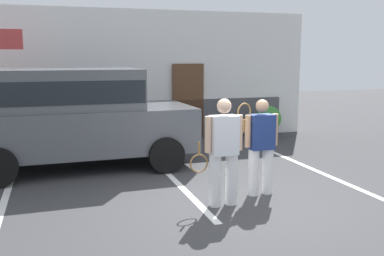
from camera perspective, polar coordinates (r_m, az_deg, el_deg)
ground_plane at (r=7.08m, az=5.74°, el=-9.78°), size 40.00×40.00×0.00m
parking_stripe_0 at (r=8.02m, az=-22.89°, el=-8.16°), size 0.12×4.40×0.01m
parking_stripe_1 at (r=8.25m, az=-2.03°, el=-6.95°), size 0.12×4.40×0.01m
parking_stripe_2 at (r=9.44m, az=15.47°, el=-5.21°), size 0.12×4.40×0.01m
house_frontage at (r=12.33m, az=-4.96°, el=6.24°), size 9.01×0.40×3.54m
parked_suv at (r=9.35m, az=-14.82°, el=1.82°), size 4.64×2.25×2.05m
tennis_player_man at (r=6.81m, az=4.05°, el=-2.98°), size 0.88×0.27×1.67m
tennis_player_woman at (r=7.42m, az=8.87°, el=-2.22°), size 0.74×0.26×1.61m
potted_plant_by_porch at (r=12.62m, az=9.83°, el=0.96°), size 0.71×0.71×0.93m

